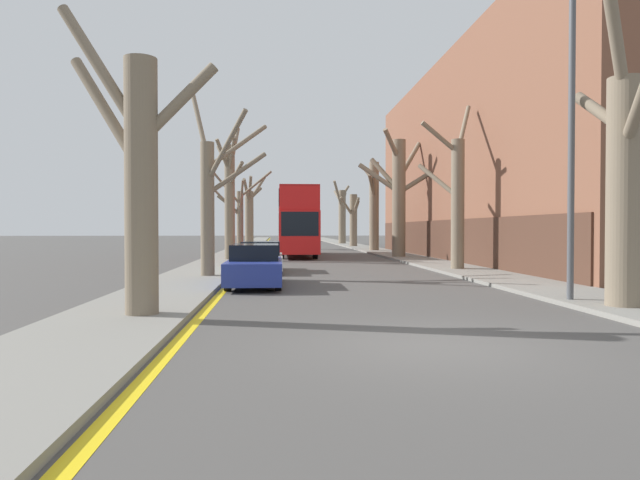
{
  "coord_description": "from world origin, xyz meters",
  "views": [
    {
      "loc": [
        -2.48,
        -8.83,
        1.86
      ],
      "look_at": [
        -0.04,
        24.4,
        1.21
      ],
      "focal_mm": 32.0,
      "sensor_mm": 36.0,
      "label": 1
    }
  ],
  "objects_px": {
    "street_tree_right_0": "(624,180)",
    "double_decker_bus": "(297,219)",
    "street_tree_right_2": "(399,193)",
    "street_tree_right_4": "(353,219)",
    "street_tree_left_3": "(239,215)",
    "lamp_post": "(568,100)",
    "street_tree_right_1": "(456,197)",
    "street_tree_left_1": "(212,194)",
    "street_tree_right_3": "(374,204)",
    "street_tree_left_4": "(250,214)",
    "street_tree_left_0": "(138,174)",
    "parked_car_1": "(261,257)",
    "street_tree_left_2": "(230,195)",
    "street_tree_right_5": "(342,213)",
    "parked_car_0": "(255,266)"
  },
  "relations": [
    {
      "from": "street_tree_right_0",
      "to": "double_decker_bus",
      "type": "distance_m",
      "value": 27.42
    },
    {
      "from": "street_tree_right_2",
      "to": "street_tree_right_4",
      "type": "xyz_separation_m",
      "value": [
        -0.0,
        21.82,
        -1.28
      ]
    },
    {
      "from": "street_tree_left_3",
      "to": "street_tree_right_4",
      "type": "distance_m",
      "value": 18.15
    },
    {
      "from": "street_tree_left_3",
      "to": "street_tree_right_0",
      "type": "height_order",
      "value": "street_tree_right_0"
    },
    {
      "from": "street_tree_right_0",
      "to": "lamp_post",
      "type": "bearing_deg",
      "value": 117.7
    },
    {
      "from": "street_tree_right_1",
      "to": "street_tree_right_2",
      "type": "height_order",
      "value": "street_tree_right_2"
    },
    {
      "from": "street_tree_right_1",
      "to": "street_tree_right_4",
      "type": "height_order",
      "value": "street_tree_right_1"
    },
    {
      "from": "street_tree_left_1",
      "to": "street_tree_right_3",
      "type": "bearing_deg",
      "value": 67.22
    },
    {
      "from": "street_tree_left_3",
      "to": "street_tree_left_4",
      "type": "height_order",
      "value": "street_tree_left_4"
    },
    {
      "from": "street_tree_left_3",
      "to": "double_decker_bus",
      "type": "distance_m",
      "value": 5.64
    },
    {
      "from": "street_tree_right_4",
      "to": "lamp_post",
      "type": "distance_m",
      "value": 43.99
    },
    {
      "from": "street_tree_left_1",
      "to": "street_tree_right_4",
      "type": "xyz_separation_m",
      "value": [
        10.12,
        35.82,
        -0.3
      ]
    },
    {
      "from": "street_tree_left_3",
      "to": "street_tree_left_0",
      "type": "bearing_deg",
      "value": -89.91
    },
    {
      "from": "parked_car_1",
      "to": "street_tree_left_0",
      "type": "bearing_deg",
      "value": -99.24
    },
    {
      "from": "street_tree_left_1",
      "to": "street_tree_left_4",
      "type": "xyz_separation_m",
      "value": [
        -0.13,
        31.62,
        0.06
      ]
    },
    {
      "from": "street_tree_left_4",
      "to": "street_tree_right_3",
      "type": "relative_size",
      "value": 0.94
    },
    {
      "from": "street_tree_left_0",
      "to": "street_tree_left_4",
      "type": "height_order",
      "value": "street_tree_left_4"
    },
    {
      "from": "street_tree_right_4",
      "to": "parked_car_1",
      "type": "distance_m",
      "value": 33.77
    },
    {
      "from": "street_tree_left_0",
      "to": "double_decker_bus",
      "type": "relative_size",
      "value": 0.57
    },
    {
      "from": "street_tree_left_2",
      "to": "double_decker_bus",
      "type": "xyz_separation_m",
      "value": [
        4.05,
        5.76,
        -1.27
      ]
    },
    {
      "from": "street_tree_right_5",
      "to": "street_tree_left_0",
      "type": "bearing_deg",
      "value": -100.56
    },
    {
      "from": "double_decker_bus",
      "to": "street_tree_right_2",
      "type": "bearing_deg",
      "value": -27.23
    },
    {
      "from": "street_tree_right_2",
      "to": "street_tree_right_3",
      "type": "xyz_separation_m",
      "value": [
        0.2,
        10.58,
        -0.26
      ]
    },
    {
      "from": "street_tree_left_4",
      "to": "street_tree_right_2",
      "type": "relative_size",
      "value": 0.86
    },
    {
      "from": "parked_car_0",
      "to": "parked_car_1",
      "type": "xyz_separation_m",
      "value": [
        0.0,
        6.3,
        -0.03
      ]
    },
    {
      "from": "street_tree_left_3",
      "to": "street_tree_right_2",
      "type": "height_order",
      "value": "street_tree_right_2"
    },
    {
      "from": "street_tree_right_1",
      "to": "double_decker_bus",
      "type": "height_order",
      "value": "street_tree_right_1"
    },
    {
      "from": "street_tree_left_4",
      "to": "street_tree_right_5",
      "type": "height_order",
      "value": "street_tree_right_5"
    },
    {
      "from": "street_tree_right_2",
      "to": "lamp_post",
      "type": "xyz_separation_m",
      "value": [
        -0.51,
        -22.11,
        0.88
      ]
    },
    {
      "from": "street_tree_right_0",
      "to": "street_tree_right_5",
      "type": "height_order",
      "value": "street_tree_right_5"
    },
    {
      "from": "street_tree_right_0",
      "to": "parked_car_0",
      "type": "xyz_separation_m",
      "value": [
        -8.52,
        6.25,
        -2.32
      ]
    },
    {
      "from": "lamp_post",
      "to": "street_tree_right_0",
      "type": "bearing_deg",
      "value": -62.3
    },
    {
      "from": "double_decker_bus",
      "to": "parked_car_0",
      "type": "xyz_separation_m",
      "value": [
        -2.02,
        -20.38,
        -1.89
      ]
    },
    {
      "from": "lamp_post",
      "to": "street_tree_right_1",
      "type": "bearing_deg",
      "value": 86.23
    },
    {
      "from": "street_tree_right_1",
      "to": "street_tree_left_3",
      "type": "bearing_deg",
      "value": 120.68
    },
    {
      "from": "street_tree_right_3",
      "to": "lamp_post",
      "type": "relative_size",
      "value": 0.81
    },
    {
      "from": "street_tree_left_3",
      "to": "parked_car_0",
      "type": "relative_size",
      "value": 1.38
    },
    {
      "from": "street_tree_left_0",
      "to": "parked_car_0",
      "type": "height_order",
      "value": "street_tree_left_0"
    },
    {
      "from": "street_tree_left_1",
      "to": "lamp_post",
      "type": "height_order",
      "value": "lamp_post"
    },
    {
      "from": "street_tree_right_1",
      "to": "street_tree_right_5",
      "type": "distance_m",
      "value": 43.95
    },
    {
      "from": "street_tree_right_2",
      "to": "street_tree_right_3",
      "type": "distance_m",
      "value": 10.58
    },
    {
      "from": "street_tree_left_2",
      "to": "street_tree_left_4",
      "type": "xyz_separation_m",
      "value": [
        0.15,
        20.11,
        -0.6
      ]
    },
    {
      "from": "street_tree_right_2",
      "to": "street_tree_left_4",
      "type": "bearing_deg",
      "value": 120.2
    },
    {
      "from": "street_tree_right_1",
      "to": "street_tree_right_3",
      "type": "height_order",
      "value": "street_tree_right_1"
    },
    {
      "from": "street_tree_right_5",
      "to": "lamp_post",
      "type": "bearing_deg",
      "value": -90.61
    },
    {
      "from": "street_tree_left_2",
      "to": "street_tree_left_3",
      "type": "height_order",
      "value": "street_tree_left_2"
    },
    {
      "from": "street_tree_right_3",
      "to": "street_tree_right_4",
      "type": "bearing_deg",
      "value": 91.04
    },
    {
      "from": "street_tree_left_0",
      "to": "street_tree_left_3",
      "type": "xyz_separation_m",
      "value": [
        -0.05,
        30.8,
        -0.09
      ]
    },
    {
      "from": "street_tree_right_4",
      "to": "street_tree_right_5",
      "type": "distance_m",
      "value": 11.09
    },
    {
      "from": "street_tree_right_1",
      "to": "street_tree_left_0",
      "type": "bearing_deg",
      "value": -130.14
    }
  ]
}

